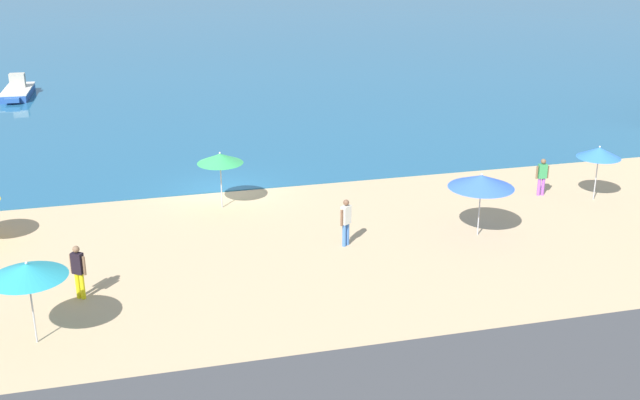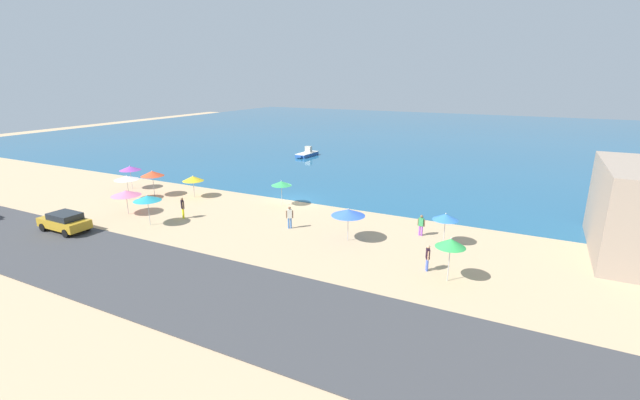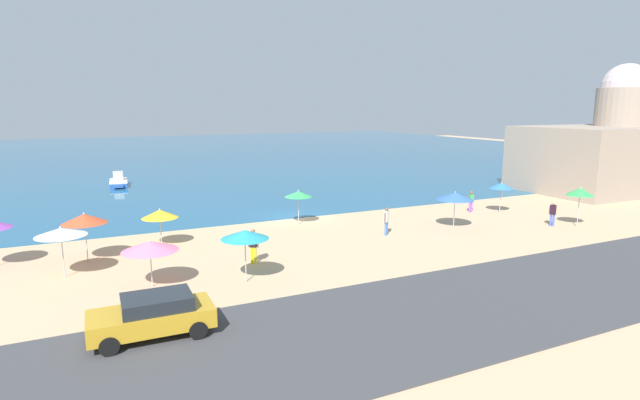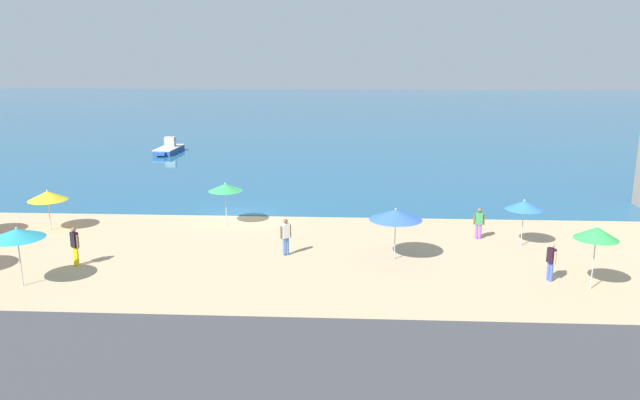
{
  "view_description": "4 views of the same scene",
  "coord_description": "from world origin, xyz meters",
  "px_view_note": "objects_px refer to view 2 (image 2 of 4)",
  "views": [
    {
      "loc": [
        -4.08,
        -32.93,
        11.84
      ],
      "look_at": [
        3.22,
        -4.44,
        0.94
      ],
      "focal_mm": 45.0,
      "sensor_mm": 36.0,
      "label": 1
    },
    {
      "loc": [
        20.22,
        -34.31,
        11.63
      ],
      "look_at": [
        5.07,
        -4.55,
        1.93
      ],
      "focal_mm": 24.0,
      "sensor_mm": 36.0,
      "label": 2
    },
    {
      "loc": [
        -13.26,
        -32.73,
        8.0
      ],
      "look_at": [
        2.45,
        0.53,
        1.09
      ],
      "focal_mm": 28.0,
      "sensor_mm": 36.0,
      "label": 3
    },
    {
      "loc": [
        6.7,
        -35.0,
        9.69
      ],
      "look_at": [
        5.06,
        -4.37,
        2.11
      ],
      "focal_mm": 35.0,
      "sensor_mm": 36.0,
      "label": 4
    }
  ],
  "objects_px": {
    "beach_umbrella_5": "(126,193)",
    "beach_umbrella_0": "(281,183)",
    "bather_2": "(421,224)",
    "bather_1": "(183,207)",
    "bather_3": "(290,216)",
    "beach_umbrella_3": "(193,179)",
    "beach_umbrella_9": "(446,217)",
    "bather_0": "(428,256)",
    "beach_umbrella_8": "(152,173)",
    "skiff_nearshore": "(307,154)",
    "beach_umbrella_6": "(127,178)",
    "beach_umbrella_7": "(147,198)",
    "beach_umbrella_1": "(348,212)",
    "beach_umbrella_4": "(451,243)",
    "beach_umbrella_2": "(130,168)",
    "parked_car_0": "(65,221)"
  },
  "relations": [
    {
      "from": "beach_umbrella_0",
      "to": "bather_1",
      "type": "distance_m",
      "value": 8.96
    },
    {
      "from": "beach_umbrella_5",
      "to": "bather_2",
      "type": "bearing_deg",
      "value": 14.76
    },
    {
      "from": "beach_umbrella_0",
      "to": "beach_umbrella_2",
      "type": "distance_m",
      "value": 17.74
    },
    {
      "from": "beach_umbrella_3",
      "to": "bather_2",
      "type": "relative_size",
      "value": 1.35
    },
    {
      "from": "beach_umbrella_0",
      "to": "beach_umbrella_2",
      "type": "height_order",
      "value": "beach_umbrella_2"
    },
    {
      "from": "bather_0",
      "to": "bather_2",
      "type": "height_order",
      "value": "bather_0"
    },
    {
      "from": "beach_umbrella_5",
      "to": "beach_umbrella_0",
      "type": "bearing_deg",
      "value": 37.88
    },
    {
      "from": "beach_umbrella_6",
      "to": "beach_umbrella_1",
      "type": "bearing_deg",
      "value": -0.36
    },
    {
      "from": "bather_0",
      "to": "beach_umbrella_0",
      "type": "bearing_deg",
      "value": 153.2
    },
    {
      "from": "beach_umbrella_1",
      "to": "bather_3",
      "type": "distance_m",
      "value": 5.27
    },
    {
      "from": "beach_umbrella_8",
      "to": "skiff_nearshore",
      "type": "relative_size",
      "value": 0.57
    },
    {
      "from": "bather_1",
      "to": "bather_3",
      "type": "distance_m",
      "value": 9.55
    },
    {
      "from": "beach_umbrella_5",
      "to": "beach_umbrella_6",
      "type": "bearing_deg",
      "value": 139.38
    },
    {
      "from": "beach_umbrella_5",
      "to": "skiff_nearshore",
      "type": "bearing_deg",
      "value": 88.95
    },
    {
      "from": "beach_umbrella_2",
      "to": "beach_umbrella_3",
      "type": "relative_size",
      "value": 1.14
    },
    {
      "from": "bather_0",
      "to": "beach_umbrella_6",
      "type": "bearing_deg",
      "value": 175.03
    },
    {
      "from": "beach_umbrella_3",
      "to": "beach_umbrella_6",
      "type": "bearing_deg",
      "value": -143.47
    },
    {
      "from": "bather_1",
      "to": "bather_2",
      "type": "height_order",
      "value": "bather_1"
    },
    {
      "from": "skiff_nearshore",
      "to": "beach_umbrella_6",
      "type": "bearing_deg",
      "value": -98.34
    },
    {
      "from": "beach_umbrella_9",
      "to": "bather_1",
      "type": "relative_size",
      "value": 1.31
    },
    {
      "from": "beach_umbrella_1",
      "to": "bather_3",
      "type": "height_order",
      "value": "beach_umbrella_1"
    },
    {
      "from": "beach_umbrella_4",
      "to": "beach_umbrella_7",
      "type": "distance_m",
      "value": 23.51
    },
    {
      "from": "beach_umbrella_5",
      "to": "bather_1",
      "type": "xyz_separation_m",
      "value": [
        5.19,
        1.29,
        -0.87
      ]
    },
    {
      "from": "beach_umbrella_7",
      "to": "skiff_nearshore",
      "type": "relative_size",
      "value": 0.55
    },
    {
      "from": "beach_umbrella_6",
      "to": "bather_0",
      "type": "xyz_separation_m",
      "value": [
        29.69,
        -2.58,
        -1.27
      ]
    },
    {
      "from": "beach_umbrella_9",
      "to": "beach_umbrella_4",
      "type": "bearing_deg",
      "value": -76.22
    },
    {
      "from": "beach_umbrella_9",
      "to": "beach_umbrella_6",
      "type": "bearing_deg",
      "value": -175.73
    },
    {
      "from": "beach_umbrella_3",
      "to": "beach_umbrella_4",
      "type": "relative_size",
      "value": 0.82
    },
    {
      "from": "beach_umbrella_1",
      "to": "beach_umbrella_8",
      "type": "distance_m",
      "value": 22.38
    },
    {
      "from": "beach_umbrella_7",
      "to": "beach_umbrella_9",
      "type": "height_order",
      "value": "beach_umbrella_7"
    },
    {
      "from": "beach_umbrella_2",
      "to": "skiff_nearshore",
      "type": "distance_m",
      "value": 26.53
    },
    {
      "from": "beach_umbrella_1",
      "to": "bather_0",
      "type": "relative_size",
      "value": 1.46
    },
    {
      "from": "beach_umbrella_0",
      "to": "beach_umbrella_6",
      "type": "relative_size",
      "value": 0.97
    },
    {
      "from": "beach_umbrella_5",
      "to": "bather_1",
      "type": "relative_size",
      "value": 1.37
    },
    {
      "from": "beach_umbrella_8",
      "to": "bather_3",
      "type": "distance_m",
      "value": 17.3
    },
    {
      "from": "beach_umbrella_2",
      "to": "beach_umbrella_7",
      "type": "xyz_separation_m",
      "value": [
        10.97,
        -7.51,
        0.02
      ]
    },
    {
      "from": "beach_umbrella_6",
      "to": "beach_umbrella_7",
      "type": "height_order",
      "value": "beach_umbrella_7"
    },
    {
      "from": "bather_2",
      "to": "skiff_nearshore",
      "type": "relative_size",
      "value": 0.36
    },
    {
      "from": "beach_umbrella_5",
      "to": "beach_umbrella_7",
      "type": "bearing_deg",
      "value": -16.96
    },
    {
      "from": "skiff_nearshore",
      "to": "bather_3",
      "type": "bearing_deg",
      "value": -63.82
    },
    {
      "from": "beach_umbrella_9",
      "to": "bather_0",
      "type": "distance_m",
      "value": 4.94
    },
    {
      "from": "beach_umbrella_3",
      "to": "skiff_nearshore",
      "type": "distance_m",
      "value": 24.94
    },
    {
      "from": "beach_umbrella_0",
      "to": "bather_2",
      "type": "distance_m",
      "value": 13.72
    },
    {
      "from": "beach_umbrella_7",
      "to": "bather_0",
      "type": "distance_m",
      "value": 22.17
    },
    {
      "from": "beach_umbrella_9",
      "to": "bather_0",
      "type": "xyz_separation_m",
      "value": [
        -0.04,
        -4.8,
        -1.14
      ]
    },
    {
      "from": "beach_umbrella_6",
      "to": "skiff_nearshore",
      "type": "relative_size",
      "value": 0.54
    },
    {
      "from": "beach_umbrella_9",
      "to": "beach_umbrella_0",
      "type": "bearing_deg",
      "value": 169.08
    },
    {
      "from": "beach_umbrella_3",
      "to": "beach_umbrella_4",
      "type": "xyz_separation_m",
      "value": [
        26.16,
        -7.08,
        0.49
      ]
    },
    {
      "from": "beach_umbrella_0",
      "to": "beach_umbrella_3",
      "type": "xyz_separation_m",
      "value": [
        -9.32,
        -1.53,
        -0.22
      ]
    },
    {
      "from": "bather_1",
      "to": "parked_car_0",
      "type": "bearing_deg",
      "value": -131.18
    }
  ]
}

